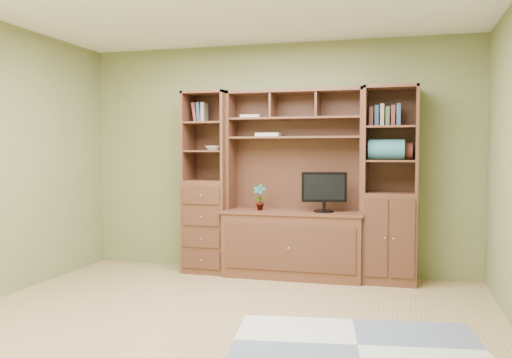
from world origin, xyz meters
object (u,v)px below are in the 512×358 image
(right_tower, at_px, (390,185))
(center_hutch, at_px, (293,184))
(left_tower, at_px, (208,182))
(monitor, at_px, (324,185))

(right_tower, bearing_deg, center_hutch, -177.77)
(left_tower, xyz_separation_m, monitor, (1.34, -0.07, -0.00))
(center_hutch, xyz_separation_m, left_tower, (-1.00, 0.04, 0.00))
(center_hutch, relative_size, right_tower, 1.00)
(center_hutch, bearing_deg, left_tower, 177.71)
(right_tower, xyz_separation_m, monitor, (-0.68, -0.07, -0.00))
(center_hutch, height_order, right_tower, same)
(left_tower, relative_size, monitor, 3.49)
(left_tower, height_order, right_tower, same)
(monitor, bearing_deg, center_hutch, 164.05)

